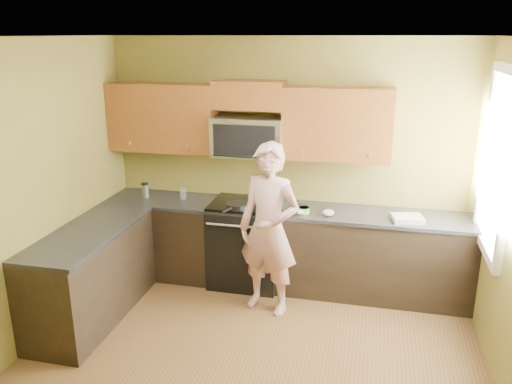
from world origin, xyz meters
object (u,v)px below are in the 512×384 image
(microwave, at_px, (249,156))
(butter_tub, at_px, (304,213))
(woman, at_px, (269,229))
(frying_pan, at_px, (238,208))
(travel_mug, at_px, (146,197))
(stove, at_px, (246,243))

(microwave, relative_size, butter_tub, 6.62)
(woman, distance_m, frying_pan, 0.54)
(butter_tub, distance_m, travel_mug, 1.85)
(woman, bearing_deg, frying_pan, 156.24)
(stove, height_order, butter_tub, butter_tub)
(butter_tub, bearing_deg, stove, 170.17)
(stove, bearing_deg, butter_tub, -9.83)
(stove, xyz_separation_m, microwave, (0.00, 0.12, 0.97))
(microwave, height_order, frying_pan, microwave)
(stove, relative_size, microwave, 1.25)
(stove, distance_m, travel_mug, 1.27)
(stove, height_order, microwave, microwave)
(woman, bearing_deg, microwave, 135.02)
(woman, xyz_separation_m, travel_mug, (-1.56, 0.54, 0.05))
(microwave, xyz_separation_m, butter_tub, (0.66, -0.24, -0.53))
(frying_pan, xyz_separation_m, butter_tub, (0.70, 0.08, -0.03))
(frying_pan, relative_size, travel_mug, 2.54)
(microwave, height_order, travel_mug, microwave)
(microwave, xyz_separation_m, woman, (0.37, -0.65, -0.58))
(microwave, distance_m, travel_mug, 1.31)
(stove, bearing_deg, microwave, 90.00)
(woman, bearing_deg, travel_mug, 176.64)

